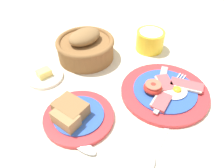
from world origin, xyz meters
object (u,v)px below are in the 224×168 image
object	(u,v)px
butter_dish	(45,76)
teaspoon_by_saucer	(93,153)
bread_plate	(76,115)
sugar_cup	(150,40)
teaspoon_near_cup	(152,158)
breakfast_plate	(165,91)
bread_basket	(86,47)

from	to	relation	value
butter_dish	teaspoon_by_saucer	xyz separation A→B (m)	(0.03, -0.30, -0.00)
bread_plate	sugar_cup	distance (m)	0.39
teaspoon_by_saucer	teaspoon_near_cup	distance (m)	0.13
teaspoon_near_cup	sugar_cup	bearing A→B (deg)	-155.51
teaspoon_by_saucer	teaspoon_near_cup	world-z (taller)	same
sugar_cup	teaspoon_by_saucer	size ratio (longest dim) A/B	0.55
breakfast_plate	bread_basket	distance (m)	0.30
butter_dish	sugar_cup	bearing A→B (deg)	-2.05
sugar_cup	teaspoon_near_cup	bearing A→B (deg)	-123.72
breakfast_plate	teaspoon_by_saucer	world-z (taller)	breakfast_plate
breakfast_plate	bread_plate	distance (m)	0.26
breakfast_plate	teaspoon_by_saucer	size ratio (longest dim) A/B	1.39
breakfast_plate	bread_basket	xyz separation A→B (m)	(-0.13, 0.27, 0.03)
bread_plate	teaspoon_near_cup	size ratio (longest dim) A/B	1.03
breakfast_plate	sugar_cup	xyz separation A→B (m)	(0.09, 0.21, 0.03)
breakfast_plate	butter_dish	xyz separation A→B (m)	(-0.28, 0.22, -0.00)
teaspoon_by_saucer	sugar_cup	bearing A→B (deg)	-78.84
breakfast_plate	bread_plate	world-z (taller)	bread_plate
sugar_cup	bread_basket	bearing A→B (deg)	165.53
sugar_cup	bread_plate	bearing A→B (deg)	-152.56
bread_plate	sugar_cup	bearing A→B (deg)	27.44
breakfast_plate	bread_plate	size ratio (longest dim) A/B	1.38
bread_basket	teaspoon_near_cup	bearing A→B (deg)	-92.73
sugar_cup	butter_dish	size ratio (longest dim) A/B	0.89
bread_plate	bread_basket	world-z (taller)	bread_basket
bread_plate	teaspoon_near_cup	world-z (taller)	bread_plate
breakfast_plate	teaspoon_near_cup	distance (m)	0.21
bread_plate	teaspoon_near_cup	bearing A→B (deg)	-59.34
breakfast_plate	butter_dish	bearing A→B (deg)	141.79
teaspoon_by_saucer	teaspoon_near_cup	xyz separation A→B (m)	(0.11, -0.07, 0.00)
bread_basket	breakfast_plate	bearing A→B (deg)	-64.24
sugar_cup	bread_basket	world-z (taller)	bread_basket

